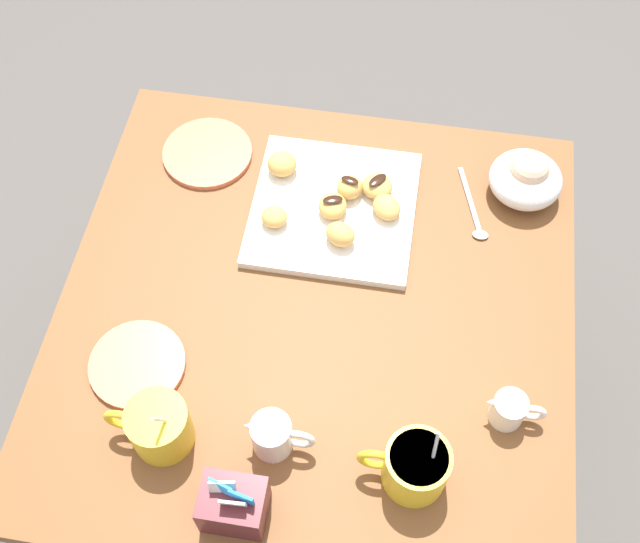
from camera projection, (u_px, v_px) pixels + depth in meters
ground_plane at (317, 450)px, 1.91m from camera, size 8.00×8.00×0.00m
dining_table at (316, 345)px, 1.42m from camera, size 0.85×0.87×0.71m
pastry_plate_square at (331, 208)px, 1.40m from camera, size 0.29×0.29×0.02m
coffee_mug_yellow_left at (415, 466)px, 1.12m from camera, size 0.13×0.09×0.14m
coffee_mug_yellow_right at (158, 426)px, 1.15m from camera, size 0.13×0.09×0.13m
cream_pitcher_white at (273, 435)px, 1.15m from camera, size 0.10×0.06×0.07m
sugar_caddy at (234, 505)px, 1.10m from camera, size 0.09×0.07×0.11m
ice_cream_bowl at (526, 177)px, 1.40m from camera, size 0.13×0.13×0.10m
chocolate_sauce_pitcher at (510, 409)px, 1.18m from camera, size 0.09×0.05×0.06m
saucer_coral_left at (207, 153)px, 1.47m from camera, size 0.17×0.17×0.01m
saucer_coral_right at (137, 364)px, 1.25m from camera, size 0.15×0.15×0.01m
loose_spoon_near_saucer at (474, 213)px, 1.40m from camera, size 0.06×0.15×0.01m
beignet_0 at (387, 207)px, 1.37m from camera, size 0.07×0.07×0.03m
beignet_1 at (340, 234)px, 1.34m from camera, size 0.07×0.06×0.04m
beignet_2 at (274, 217)px, 1.36m from camera, size 0.05×0.05×0.03m
beignet_3 at (332, 206)px, 1.37m from camera, size 0.05×0.06×0.03m
chocolate_drizzle_3 at (332, 200)px, 1.36m from camera, size 0.04×0.03×0.00m
beignet_4 at (282, 164)px, 1.42m from camera, size 0.07×0.07×0.04m
beignet_5 at (377, 186)px, 1.40m from camera, size 0.07×0.07×0.03m
chocolate_drizzle_5 at (378, 180)px, 1.38m from camera, size 0.04×0.04×0.00m
beignet_6 at (350, 187)px, 1.39m from camera, size 0.05×0.06×0.04m
chocolate_drizzle_6 at (350, 180)px, 1.38m from camera, size 0.03×0.02×0.00m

